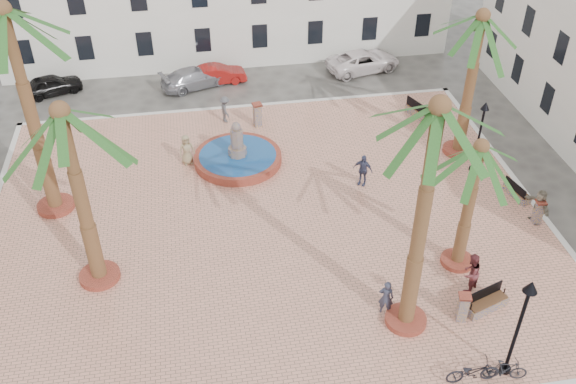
% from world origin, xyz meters
% --- Properties ---
extents(ground, '(120.00, 120.00, 0.00)m').
position_xyz_m(ground, '(0.00, 0.00, 0.00)').
color(ground, '#56544F').
rests_on(ground, ground).
extents(plaza, '(26.00, 22.00, 0.15)m').
position_xyz_m(plaza, '(0.00, 0.00, 0.07)').
color(plaza, '#E2977C').
rests_on(plaza, ground).
extents(kerb_n, '(26.30, 0.30, 0.16)m').
position_xyz_m(kerb_n, '(0.00, 11.00, 0.08)').
color(kerb_n, silver).
rests_on(kerb_n, ground).
extents(kerb_e, '(0.30, 22.30, 0.16)m').
position_xyz_m(kerb_e, '(13.00, 0.00, 0.08)').
color(kerb_e, silver).
rests_on(kerb_e, ground).
extents(fountain, '(4.64, 4.64, 2.40)m').
position_xyz_m(fountain, '(-0.86, 5.01, 0.48)').
color(fountain, '#A2402E').
rests_on(fountain, plaza).
extents(palm_nw, '(5.73, 5.73, 10.28)m').
position_xyz_m(palm_nw, '(-9.93, 2.51, 9.02)').
color(palm_nw, '#A2402E').
rests_on(palm_nw, plaza).
extents(palm_sw, '(5.52, 5.52, 8.44)m').
position_xyz_m(palm_sw, '(-7.53, -2.75, 7.29)').
color(palm_sw, '#A2402E').
rests_on(palm_sw, plaza).
extents(palm_s, '(5.29, 5.29, 9.99)m').
position_xyz_m(palm_s, '(4.46, -7.24, 8.81)').
color(palm_s, '#A2402E').
rests_on(palm_s, plaza).
extents(palm_e, '(4.63, 4.63, 6.31)m').
position_xyz_m(palm_e, '(7.72, -4.35, 5.40)').
color(palm_e, '#A2402E').
rests_on(palm_e, plaza).
extents(palm_ne, '(5.34, 5.34, 8.05)m').
position_xyz_m(palm_ne, '(11.06, 4.03, 6.95)').
color(palm_ne, '#A2402E').
rests_on(palm_ne, plaza).
extents(bench_se, '(1.94, 1.15, 0.98)m').
position_xyz_m(bench_se, '(7.84, -7.11, 0.43)').
color(bench_se, '#7C685E').
rests_on(bench_se, plaza).
extents(bench_e, '(0.84, 1.67, 0.84)m').
position_xyz_m(bench_e, '(12.38, -0.32, 0.39)').
color(bench_e, '#7C685E').
rests_on(bench_e, plaza).
extents(bench_ne, '(1.28, 2.07, 1.05)m').
position_xyz_m(bench_ne, '(10.20, 7.98, 0.45)').
color(bench_ne, '#7C685E').
rests_on(bench_ne, plaza).
extents(lamppost_s, '(0.49, 0.49, 4.52)m').
position_xyz_m(lamppost_s, '(7.30, -10.09, 3.21)').
color(lamppost_s, black).
rests_on(lamppost_s, plaza).
extents(lamppost_e, '(0.44, 0.44, 4.02)m').
position_xyz_m(lamppost_e, '(11.15, 2.22, 2.87)').
color(lamppost_e, black).
rests_on(lamppost_e, plaza).
extents(bollard_se, '(0.57, 0.57, 1.31)m').
position_xyz_m(bollard_se, '(6.64, -7.47, 0.83)').
color(bollard_se, '#7C685E').
rests_on(bollard_se, plaza).
extents(bollard_n, '(0.61, 0.61, 1.44)m').
position_xyz_m(bollard_n, '(0.65, 8.54, 0.89)').
color(bollard_n, '#7C685E').
rests_on(bollard_n, plaza).
extents(bollard_e, '(0.48, 0.48, 1.24)m').
position_xyz_m(bollard_e, '(12.40, -2.35, 0.79)').
color(bollard_e, '#7C685E').
rests_on(bollard_e, plaza).
extents(litter_bin, '(0.36, 0.36, 0.70)m').
position_xyz_m(litter_bin, '(6.92, -7.09, 0.50)').
color(litter_bin, black).
rests_on(litter_bin, plaza).
extents(cyclist_a, '(0.70, 0.58, 1.65)m').
position_xyz_m(cyclist_a, '(3.79, -6.61, 0.97)').
color(cyclist_a, '#32364A').
rests_on(cyclist_a, plaza).
extents(bicycle_a, '(1.93, 0.73, 1.00)m').
position_xyz_m(bicycle_a, '(5.89, -10.30, 0.65)').
color(bicycle_a, black).
rests_on(bicycle_a, plaza).
extents(cyclist_b, '(1.13, 1.09, 1.84)m').
position_xyz_m(cyclist_b, '(7.55, -5.95, 1.07)').
color(cyclist_b, brown).
rests_on(cyclist_b, plaza).
extents(bicycle_b, '(1.65, 0.78, 0.96)m').
position_xyz_m(bicycle_b, '(7.09, -10.40, 0.63)').
color(bicycle_b, black).
rests_on(bicycle_b, plaza).
extents(pedestrian_fountain_a, '(0.95, 0.76, 1.70)m').
position_xyz_m(pedestrian_fountain_a, '(-3.50, 5.32, 1.00)').
color(pedestrian_fountain_a, '#9D8962').
rests_on(pedestrian_fountain_a, plaza).
extents(pedestrian_fountain_b, '(1.08, 0.92, 1.73)m').
position_xyz_m(pedestrian_fountain_b, '(5.12, 1.97, 1.02)').
color(pedestrian_fountain_b, '#3B4261').
rests_on(pedestrian_fountain_b, plaza).
extents(pedestrian_north, '(0.79, 1.13, 1.59)m').
position_xyz_m(pedestrian_north, '(-1.12, 9.35, 0.94)').
color(pedestrian_north, '#4C4D51').
rests_on(pedestrian_north, plaza).
extents(pedestrian_east, '(0.82, 1.69, 1.75)m').
position_xyz_m(pedestrian_east, '(12.40, -2.25, 1.02)').
color(pedestrian_east, '#726856').
rests_on(pedestrian_east, plaza).
extents(car_black, '(3.99, 2.68, 1.26)m').
position_xyz_m(car_black, '(-11.57, 14.82, 0.63)').
color(car_black, black).
rests_on(car_black, ground).
extents(car_red, '(3.79, 1.62, 1.22)m').
position_xyz_m(car_red, '(-1.18, 14.60, 0.61)').
color(car_red, '#A21714').
rests_on(car_red, ground).
extents(car_silver, '(4.77, 3.24, 1.28)m').
position_xyz_m(car_silver, '(-2.62, 14.30, 0.64)').
color(car_silver, '#9C9DA5').
rests_on(car_silver, ground).
extents(car_white, '(5.36, 3.39, 1.38)m').
position_xyz_m(car_white, '(8.58, 14.80, 0.69)').
color(car_white, white).
rests_on(car_white, ground).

